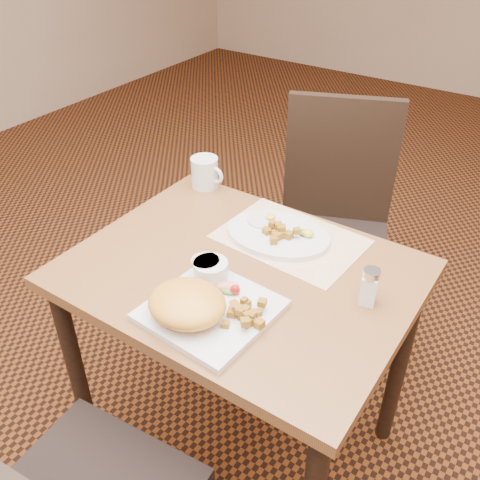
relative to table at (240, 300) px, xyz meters
The scene contains 15 objects.
ground 0.64m from the table, ahead, with size 8.00×8.00×0.00m, color black.
table is the anchor object (origin of this frame).
chair_far 0.71m from the table, 93.25° to the left, with size 0.55×0.56×0.97m.
placemat 0.23m from the table, 78.09° to the left, with size 0.40×0.28×0.00m, color white.
plate_square 0.22m from the table, 78.65° to the right, with size 0.28×0.28×0.02m, color silver.
plate_oval 0.22m from the table, 87.78° to the left, with size 0.30×0.23×0.02m, color silver, non-canonical shape.
hollandaise_mound 0.28m from the table, 88.83° to the right, with size 0.19×0.17×0.07m.
ramekin 0.18m from the table, 109.62° to the right, with size 0.10×0.09×0.05m.
garnish_sq 0.18m from the table, 70.19° to the right, with size 0.07×0.06×0.03m.
fried_egg 0.26m from the table, 105.36° to the left, with size 0.10×0.10×0.02m.
garnish_ov 0.27m from the table, 69.15° to the left, with size 0.06×0.04×0.02m.
salt_shaker 0.38m from the table, 10.67° to the left, with size 0.05×0.05×0.10m.
coffee_mug 0.50m from the table, 138.39° to the left, with size 0.12×0.09×0.10m.
home_fries_sq 0.25m from the table, 53.00° to the right, with size 0.11×0.12×0.03m.
home_fries_ov 0.22m from the table, 84.84° to the left, with size 0.11×0.09×0.04m.
Camera 1 is at (0.63, -0.94, 1.63)m, focal length 40.00 mm.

